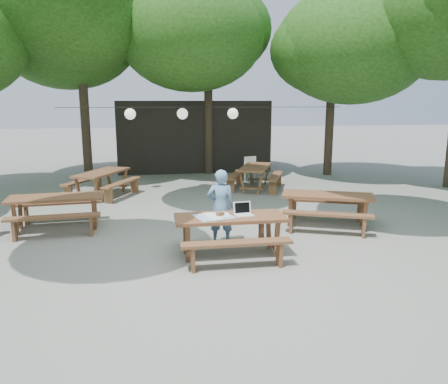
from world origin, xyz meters
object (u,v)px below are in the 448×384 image
picnic_table_nw (57,212)px  woman (221,207)px  main_picnic_table (230,235)px  plastic_chair (252,175)px

picnic_table_nw → woman: 3.77m
main_picnic_table → picnic_table_nw: 4.16m
plastic_chair → woman: bearing=-120.1°
picnic_table_nw → plastic_chair: plastic_chair is taller
picnic_table_nw → woman: woman is taller
main_picnic_table → plastic_chair: 7.34m
woman → main_picnic_table: bearing=107.8°
main_picnic_table → woman: bearing=94.5°
main_picnic_table → plastic_chair: size_ratio=2.22×
picnic_table_nw → woman: bearing=-28.7°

